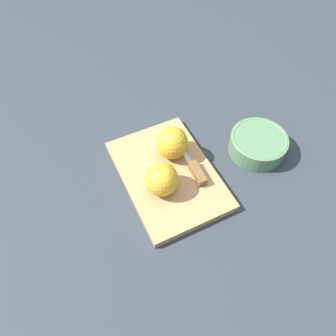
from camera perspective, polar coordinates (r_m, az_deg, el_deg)
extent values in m
plane|color=#282D33|center=(0.86, 0.00, -1.58)|extent=(4.00, 4.00, 0.00)
cube|color=#A37A4C|center=(0.86, 0.00, -1.19)|extent=(0.37, 0.29, 0.02)
sphere|color=gold|center=(0.79, -1.15, -1.99)|extent=(0.08, 0.08, 0.08)
cylinder|color=beige|center=(0.78, -0.68, -2.23)|extent=(0.06, 0.06, 0.08)
sphere|color=gold|center=(0.85, 0.66, 4.40)|extent=(0.09, 0.09, 0.09)
cylinder|color=beige|center=(0.85, 1.00, 4.10)|extent=(0.04, 0.07, 0.08)
cube|color=silver|center=(0.89, 2.67, 2.90)|extent=(0.10, 0.03, 0.00)
cube|color=brown|center=(0.84, 5.13, -0.90)|extent=(0.07, 0.03, 0.02)
cylinder|color=#4C704C|center=(0.93, 15.36, 4.00)|extent=(0.15, 0.15, 0.05)
torus|color=#4C704C|center=(0.91, 15.66, 4.87)|extent=(0.15, 0.15, 0.01)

